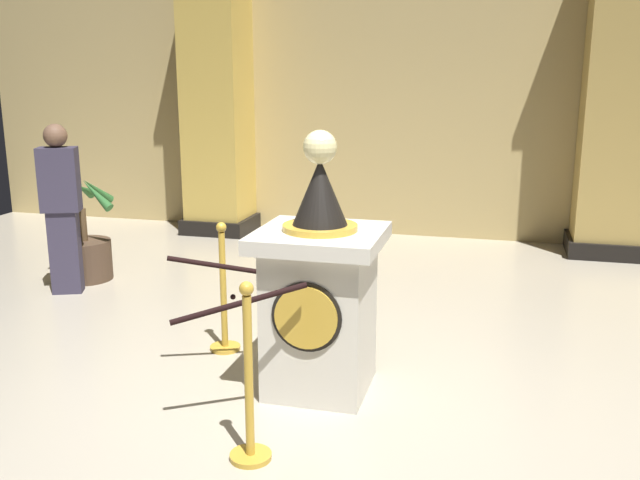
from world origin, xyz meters
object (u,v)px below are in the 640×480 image
object	(u,v)px
potted_palm_left	(85,248)
bystander_guest	(61,205)
pedestal_clock	(320,293)
stanchion_far	(249,399)
stanchion_near	(224,306)

from	to	relation	value
potted_palm_left	bystander_guest	size ratio (longest dim) A/B	0.67
pedestal_clock	potted_palm_left	xyz separation A→B (m)	(-3.05, 1.90, -0.35)
pedestal_clock	bystander_guest	distance (m)	3.32
stanchion_far	potted_palm_left	world-z (taller)	potted_palm_left
stanchion_near	potted_palm_left	world-z (taller)	potted_palm_left
stanchion_far	potted_palm_left	distance (m)	4.09
pedestal_clock	potted_palm_left	bearing A→B (deg)	148.13
stanchion_near	pedestal_clock	bearing A→B (deg)	-27.85
pedestal_clock	potted_palm_left	distance (m)	3.61
pedestal_clock	bystander_guest	bearing A→B (deg)	153.86
pedestal_clock	bystander_guest	world-z (taller)	pedestal_clock
stanchion_far	bystander_guest	size ratio (longest dim) A/B	0.63
stanchion_near	stanchion_far	distance (m)	1.64
stanchion_near	bystander_guest	xyz separation A→B (m)	(-2.08, 0.99, 0.52)
bystander_guest	potted_palm_left	bearing A→B (deg)	99.74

